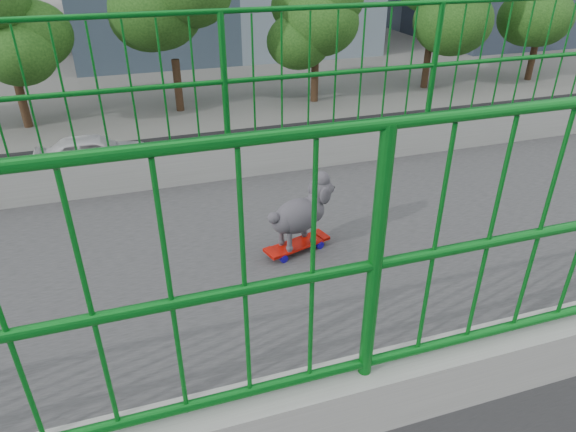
# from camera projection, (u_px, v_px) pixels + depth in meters

# --- Properties ---
(road) EXTENTS (18.00, 90.00, 0.02)m
(road) POSITION_uv_depth(u_px,v_px,m) (112.00, 234.00, 17.15)
(road) COLOR black
(road) RESTS_ON ground
(street_trees) EXTENTS (5.30, 60.40, 7.26)m
(street_trees) POSITION_uv_depth(u_px,v_px,m) (114.00, 27.00, 25.96)
(street_trees) COLOR black
(street_trees) RESTS_ON ground
(skateboard) EXTENTS (0.27, 0.49, 0.06)m
(skateboard) POSITION_uv_depth(u_px,v_px,m) (297.00, 245.00, 3.50)
(skateboard) COLOR #BF1006
(skateboard) RESTS_ON footbridge
(poodle) EXTENTS (0.31, 0.52, 0.44)m
(poodle) POSITION_uv_depth(u_px,v_px,m) (301.00, 212.00, 3.39)
(poodle) COLOR #312E33
(poodle) RESTS_ON skateboard
(car_3) EXTENTS (1.98, 4.86, 1.41)m
(car_3) POSITION_uv_depth(u_px,v_px,m) (180.00, 175.00, 19.69)
(car_3) COLOR red
(car_3) RESTS_ON ground
(car_4) EXTENTS (1.87, 4.65, 1.59)m
(car_4) POSITION_uv_depth(u_px,v_px,m) (93.00, 153.00, 21.45)
(car_4) COLOR silver
(car_4) RESTS_ON ground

